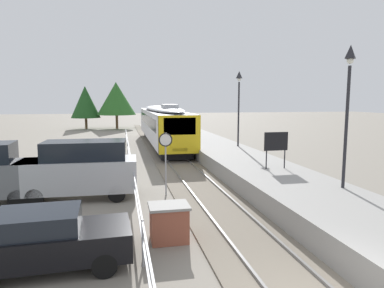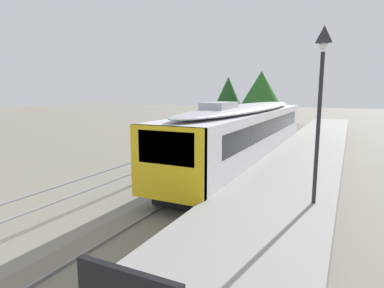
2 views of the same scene
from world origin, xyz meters
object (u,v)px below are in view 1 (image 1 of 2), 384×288
parked_hatchback_black (47,239)px  parked_van_silver (81,169)px  platform_lamp_near_end (348,90)px  commuter_train (163,123)px  brick_utility_cabinet (169,222)px  platform_lamp_mid_platform (239,94)px  platform_notice_board (276,143)px  speed_limit_sign (166,148)px

parked_hatchback_black → parked_van_silver: 6.42m
platform_lamp_near_end → parked_hatchback_black: platform_lamp_near_end is taller
commuter_train → parked_van_silver: commuter_train is taller
commuter_train → brick_utility_cabinet: (-2.42, -21.57, -1.57)m
commuter_train → platform_lamp_mid_platform: 9.54m
brick_utility_cabinet → parked_van_silver: 6.15m
platform_notice_board → parked_van_silver: platform_notice_board is taller
platform_lamp_near_end → platform_notice_board: (-0.94, 3.93, -2.44)m
parked_hatchback_black → speed_limit_sign: bearing=58.4°
commuter_train → parked_van_silver: size_ratio=3.86×
commuter_train → speed_limit_sign: 16.64m
platform_notice_board → speed_limit_sign: 5.46m
platform_notice_board → parked_hatchback_black: bearing=-144.7°
platform_lamp_near_end → platform_notice_board: size_ratio=2.97×
brick_utility_cabinet → parked_hatchback_black: size_ratio=0.30×
platform_notice_board → speed_limit_sign: bearing=-176.0°
speed_limit_sign → brick_utility_cabinet: 5.29m
platform_lamp_near_end → platform_notice_board: 4.72m
commuter_train → speed_limit_sign: size_ratio=6.82×
platform_lamp_mid_platform → platform_notice_board: bearing=-96.6°
platform_lamp_near_end → platform_notice_board: platform_lamp_near_end is taller
platform_lamp_mid_platform → parked_hatchback_black: 18.28m
platform_lamp_near_end → speed_limit_sign: bearing=150.9°
platform_lamp_near_end → speed_limit_sign: size_ratio=1.91×
parked_van_silver → brick_utility_cabinet: bearing=-59.5°
platform_lamp_mid_platform → platform_notice_board: size_ratio=2.97×
platform_lamp_near_end → platform_notice_board: bearing=103.4°
parked_hatchback_black → brick_utility_cabinet: bearing=19.4°
platform_notice_board → parked_van_silver: 9.16m
platform_notice_board → parked_hatchback_black: 11.42m
commuter_train → parked_van_silver: bearing=-108.7°
commuter_train → speed_limit_sign: commuter_train is taller
platform_lamp_mid_platform → parked_hatchback_black: bearing=-124.7°
platform_lamp_near_end → brick_utility_cabinet: platform_lamp_near_end is taller
brick_utility_cabinet → parked_van_silver: (-3.10, 5.26, 0.72)m
speed_limit_sign → platform_lamp_mid_platform: bearing=53.2°
platform_lamp_mid_platform → platform_lamp_near_end: bearing=-90.0°
platform_lamp_near_end → commuter_train: bearing=102.7°
platform_lamp_near_end → parked_hatchback_black: (-10.18, -2.62, -3.83)m
commuter_train → platform_notice_board: (3.59, -16.16, 0.04)m
speed_limit_sign → platform_lamp_near_end: bearing=-29.1°
platform_notice_board → parked_hatchback_black: platform_notice_board is taller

